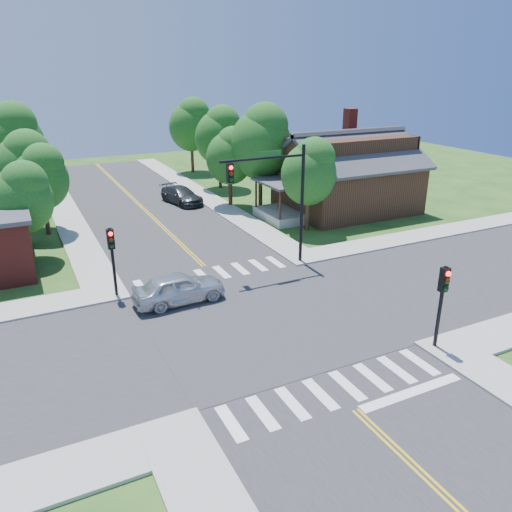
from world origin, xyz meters
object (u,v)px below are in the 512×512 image
house_ne (347,171)px  car_dgrey (182,196)px  car_silver (179,288)px  signal_pole_nw (112,250)px  signal_pole_se (443,292)px  signal_mast_ne (277,188)px

house_ne → car_dgrey: size_ratio=2.49×
car_silver → house_ne: bearing=-61.2°
house_ne → car_silver: 21.07m
signal_pole_nw → signal_pole_se: bearing=-45.0°
signal_pole_nw → house_ne: (20.71, 8.66, 0.67)m
signal_pole_nw → house_ne: house_ne is taller
signal_pole_se → signal_pole_nw: bearing=135.0°
house_ne → car_dgrey: (-11.61, 8.00, -2.61)m
signal_pole_se → house_ne: (9.51, 19.86, 0.67)m
signal_mast_ne → house_ne: bearing=37.7°
signal_mast_ne → signal_pole_se: size_ratio=1.89×
signal_mast_ne → car_silver: 8.15m
signal_mast_ne → car_silver: signal_mast_ne is taller
signal_pole_se → car_silver: (-8.44, 9.12, -1.86)m
signal_mast_ne → signal_pole_nw: (-9.51, -0.01, -2.19)m
car_silver → signal_mast_ne: bearing=-74.9°
signal_pole_nw → car_silver: signal_pole_nw is taller
house_ne → car_silver: bearing=-149.1°
car_silver → signal_pole_nw: bearing=50.9°
signal_mast_ne → signal_pole_se: 11.55m
signal_pole_se → signal_pole_nw: 15.84m
signal_mast_ne → car_silver: bearing=-162.8°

